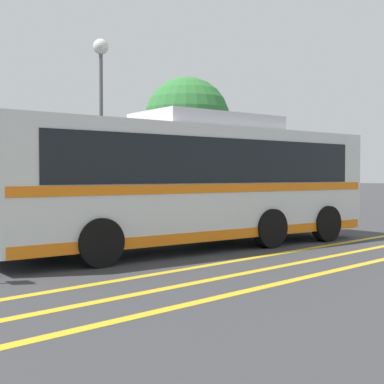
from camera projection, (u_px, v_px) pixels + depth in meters
ground_plane at (215, 243)px, 14.66m from camera, size 220.00×220.00×0.00m
lane_strip_0 at (259, 257)px, 12.11m from camera, size 30.50×0.20×0.01m
lane_strip_1 at (300, 263)px, 11.32m from camera, size 30.50×0.20×0.01m
lane_strip_2 at (343, 269)px, 10.58m from camera, size 30.50×0.20×0.01m
curb_strip at (60, 227)px, 18.42m from camera, size 38.50×0.36×0.15m
transit_bus at (192, 180)px, 13.65m from camera, size 11.01×3.82×3.42m
street_lamp at (101, 83)px, 20.07m from camera, size 0.58×0.58×6.97m
tree_0 at (187, 120)px, 27.81m from camera, size 4.46×4.46×6.96m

